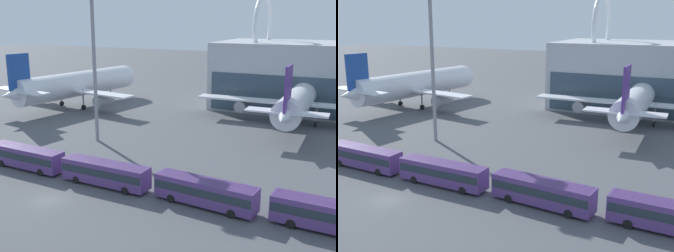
% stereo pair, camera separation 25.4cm
% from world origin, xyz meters
% --- Properties ---
extents(ground_plane, '(440.00, 440.00, 0.00)m').
position_xyz_m(ground_plane, '(0.00, 0.00, 0.00)').
color(ground_plane, '#515459').
extents(airliner_at_gate_near, '(35.46, 39.75, 13.55)m').
position_xyz_m(airliner_at_gate_near, '(-30.46, 43.99, 5.29)').
color(airliner_at_gate_near, silver).
rests_on(airliner_at_gate_near, ground_plane).
extents(airliner_at_gate_far, '(41.12, 43.57, 13.30)m').
position_xyz_m(airliner_at_gate_far, '(19.96, 49.94, 5.15)').
color(airliner_at_gate_far, silver).
rests_on(airliner_at_gate_far, ground_plane).
extents(shuttle_bus_0, '(12.10, 3.17, 3.10)m').
position_xyz_m(shuttle_bus_0, '(-9.94, 6.80, 1.83)').
color(shuttle_bus_0, '#56387A').
rests_on(shuttle_bus_0, ground_plane).
extents(shuttle_bus_1, '(12.06, 2.94, 3.10)m').
position_xyz_m(shuttle_bus_1, '(3.48, 6.47, 1.83)').
color(shuttle_bus_1, '#56387A').
rests_on(shuttle_bus_1, ground_plane).
extents(shuttle_bus_2, '(12.18, 3.71, 3.10)m').
position_xyz_m(shuttle_bus_2, '(16.90, 6.41, 1.83)').
color(shuttle_bus_2, '#56387A').
rests_on(shuttle_bus_2, ground_plane).
extents(shuttle_bus_3, '(12.10, 3.15, 3.10)m').
position_xyz_m(shuttle_bus_3, '(30.32, 6.36, 1.83)').
color(shuttle_bus_3, '#56387A').
rests_on(shuttle_bus_3, ground_plane).
extents(floodlight_mast, '(2.64, 2.64, 24.62)m').
position_xyz_m(floodlight_mast, '(-9.29, 22.71, 16.21)').
color(floodlight_mast, gray).
rests_on(floodlight_mast, ground_plane).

